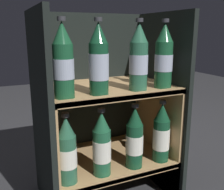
{
  "coord_description": "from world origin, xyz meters",
  "views": [
    {
      "loc": [
        -0.43,
        -0.8,
        0.74
      ],
      "look_at": [
        0.0,
        0.13,
        0.49
      ],
      "focal_mm": 42.0,
      "sensor_mm": 36.0,
      "label": 1
    }
  ],
  "objects_px": {
    "bottle_upper_front_1": "(99,61)",
    "bottle_lower_front_2": "(134,139)",
    "bottle_upper_front_2": "(139,59)",
    "bottle_lower_front_0": "(67,152)",
    "bottle_upper_front_0": "(63,63)",
    "bottle_upper_front_3": "(164,58)",
    "bottle_lower_front_1": "(102,146)",
    "bottle_lower_front_3": "(161,134)"
  },
  "relations": [
    {
      "from": "bottle_upper_front_0",
      "to": "bottle_lower_front_1",
      "type": "relative_size",
      "value": 1.0
    },
    {
      "from": "bottle_upper_front_1",
      "to": "bottle_lower_front_2",
      "type": "xyz_separation_m",
      "value": [
        0.15,
        -0.0,
        -0.32
      ]
    },
    {
      "from": "bottle_upper_front_1",
      "to": "bottle_upper_front_0",
      "type": "bearing_deg",
      "value": -180.0
    },
    {
      "from": "bottle_lower_front_2",
      "to": "bottle_upper_front_0",
      "type": "bearing_deg",
      "value": -180.0
    },
    {
      "from": "bottle_upper_front_0",
      "to": "bottle_lower_front_0",
      "type": "bearing_deg",
      "value": 180.0
    },
    {
      "from": "bottle_upper_front_1",
      "to": "bottle_lower_front_0",
      "type": "height_order",
      "value": "bottle_upper_front_1"
    },
    {
      "from": "bottle_upper_front_2",
      "to": "bottle_lower_front_0",
      "type": "height_order",
      "value": "bottle_upper_front_2"
    },
    {
      "from": "bottle_upper_front_1",
      "to": "bottle_lower_front_2",
      "type": "bearing_deg",
      "value": -0.0
    },
    {
      "from": "bottle_lower_front_1",
      "to": "bottle_lower_front_3",
      "type": "relative_size",
      "value": 1.0
    },
    {
      "from": "bottle_upper_front_0",
      "to": "bottle_upper_front_1",
      "type": "height_order",
      "value": "same"
    },
    {
      "from": "bottle_lower_front_3",
      "to": "bottle_lower_front_0",
      "type": "bearing_deg",
      "value": 180.0
    },
    {
      "from": "bottle_upper_front_3",
      "to": "bottle_lower_front_2",
      "type": "distance_m",
      "value": 0.35
    },
    {
      "from": "bottle_lower_front_3",
      "to": "bottle_upper_front_2",
      "type": "bearing_deg",
      "value": -180.0
    },
    {
      "from": "bottle_upper_front_2",
      "to": "bottle_lower_front_1",
      "type": "xyz_separation_m",
      "value": [
        -0.15,
        0.0,
        -0.33
      ]
    },
    {
      "from": "bottle_lower_front_0",
      "to": "bottle_lower_front_2",
      "type": "distance_m",
      "value": 0.28
    },
    {
      "from": "bottle_upper_front_1",
      "to": "bottle_upper_front_3",
      "type": "height_order",
      "value": "same"
    },
    {
      "from": "bottle_lower_front_0",
      "to": "bottle_lower_front_3",
      "type": "distance_m",
      "value": 0.41
    },
    {
      "from": "bottle_upper_front_3",
      "to": "bottle_lower_front_3",
      "type": "bearing_deg",
      "value": 0.0
    },
    {
      "from": "bottle_upper_front_0",
      "to": "bottle_upper_front_1",
      "type": "relative_size",
      "value": 1.0
    },
    {
      "from": "bottle_lower_front_0",
      "to": "bottle_upper_front_0",
      "type": "bearing_deg",
      "value": -0.0
    },
    {
      "from": "bottle_upper_front_0",
      "to": "bottle_upper_front_3",
      "type": "distance_m",
      "value": 0.41
    },
    {
      "from": "bottle_upper_front_3",
      "to": "bottle_upper_front_0",
      "type": "bearing_deg",
      "value": -180.0
    },
    {
      "from": "bottle_upper_front_1",
      "to": "bottle_lower_front_1",
      "type": "bearing_deg",
      "value": 0.0
    },
    {
      "from": "bottle_upper_front_0",
      "to": "bottle_upper_front_3",
      "type": "relative_size",
      "value": 1.0
    },
    {
      "from": "bottle_upper_front_0",
      "to": "bottle_lower_front_3",
      "type": "relative_size",
      "value": 1.0
    },
    {
      "from": "bottle_upper_front_3",
      "to": "bottle_upper_front_2",
      "type": "bearing_deg",
      "value": -180.0
    },
    {
      "from": "bottle_lower_front_3",
      "to": "bottle_lower_front_2",
      "type": "bearing_deg",
      "value": -180.0
    },
    {
      "from": "bottle_lower_front_0",
      "to": "bottle_lower_front_1",
      "type": "relative_size",
      "value": 1.0
    },
    {
      "from": "bottle_lower_front_0",
      "to": "bottle_lower_front_1",
      "type": "xyz_separation_m",
      "value": [
        0.14,
        -0.0,
        -0.0
      ]
    },
    {
      "from": "bottle_lower_front_0",
      "to": "bottle_lower_front_1",
      "type": "distance_m",
      "value": 0.14
    },
    {
      "from": "bottle_upper_front_1",
      "to": "bottle_lower_front_2",
      "type": "distance_m",
      "value": 0.36
    },
    {
      "from": "bottle_lower_front_3",
      "to": "bottle_upper_front_0",
      "type": "bearing_deg",
      "value": -180.0
    },
    {
      "from": "bottle_upper_front_2",
      "to": "bottle_lower_front_1",
      "type": "height_order",
      "value": "bottle_upper_front_2"
    },
    {
      "from": "bottle_upper_front_0",
      "to": "bottle_upper_front_2",
      "type": "xyz_separation_m",
      "value": [
        0.29,
        0.0,
        -0.0
      ]
    },
    {
      "from": "bottle_lower_front_0",
      "to": "bottle_lower_front_3",
      "type": "xyz_separation_m",
      "value": [
        0.41,
        -0.0,
        -0.0
      ]
    },
    {
      "from": "bottle_upper_front_0",
      "to": "bottle_lower_front_1",
      "type": "height_order",
      "value": "bottle_upper_front_0"
    },
    {
      "from": "bottle_upper_front_1",
      "to": "bottle_upper_front_2",
      "type": "xyz_separation_m",
      "value": [
        0.16,
        -0.0,
        0.0
      ]
    },
    {
      "from": "bottle_upper_front_0",
      "to": "bottle_upper_front_3",
      "type": "height_order",
      "value": "same"
    },
    {
      "from": "bottle_upper_front_2",
      "to": "bottle_lower_front_0",
      "type": "xyz_separation_m",
      "value": [
        -0.29,
        0.0,
        -0.33
      ]
    },
    {
      "from": "bottle_upper_front_3",
      "to": "bottle_lower_front_2",
      "type": "relative_size",
      "value": 1.0
    },
    {
      "from": "bottle_upper_front_3",
      "to": "bottle_lower_front_0",
      "type": "bearing_deg",
      "value": 180.0
    },
    {
      "from": "bottle_upper_front_1",
      "to": "bottle_lower_front_1",
      "type": "height_order",
      "value": "bottle_upper_front_1"
    }
  ]
}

